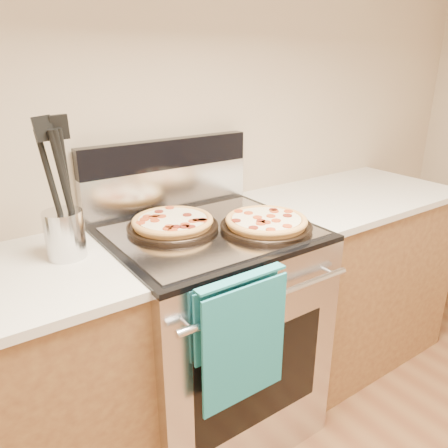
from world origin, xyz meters
TOP-DOWN VIEW (x-y plane):
  - wall_back at (0.00, 2.00)m, footprint 4.00×0.00m
  - range_body at (0.00, 1.65)m, footprint 0.76×0.68m
  - oven_window at (0.00, 1.31)m, footprint 0.56×0.01m
  - cooktop at (0.00, 1.65)m, footprint 0.76×0.68m
  - backsplash_lower at (0.00, 1.96)m, footprint 0.76×0.06m
  - backsplash_upper at (0.00, 1.96)m, footprint 0.76×0.06m
  - oven_handle at (0.00, 1.27)m, footprint 0.70×0.03m
  - dish_towel at (-0.12, 1.27)m, footprint 0.32×0.05m
  - foil_sheet at (0.00, 1.62)m, footprint 0.70×0.55m
  - cabinet_right at (0.88, 1.68)m, footprint 1.00×0.62m
  - countertop_right at (0.88, 1.68)m, footprint 1.02×0.64m
  - pepperoni_pizza_back at (-0.11, 1.72)m, footprint 0.45×0.45m
  - pepperoni_pizza_front at (0.18, 1.52)m, footprint 0.40×0.40m
  - utensil_crock at (-0.50, 1.73)m, footprint 0.16×0.16m

SIDE VIEW (x-z plane):
  - cabinet_right at x=0.88m, z-range 0.00..0.88m
  - range_body at x=0.00m, z-range 0.00..0.90m
  - oven_window at x=0.00m, z-range 0.25..0.65m
  - dish_towel at x=-0.12m, z-range 0.49..0.91m
  - oven_handle at x=0.00m, z-range 0.79..0.81m
  - countertop_right at x=0.88m, z-range 0.88..0.91m
  - cooktop at x=0.00m, z-range 0.90..0.92m
  - foil_sheet at x=0.00m, z-range 0.92..0.93m
  - pepperoni_pizza_back at x=-0.11m, z-range 0.93..0.97m
  - pepperoni_pizza_front at x=0.18m, z-range 0.93..0.97m
  - utensil_crock at x=-0.50m, z-range 0.91..1.07m
  - backsplash_lower at x=0.00m, z-range 0.92..1.10m
  - backsplash_upper at x=0.00m, z-range 1.10..1.22m
  - wall_back at x=0.00m, z-range -0.65..3.35m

